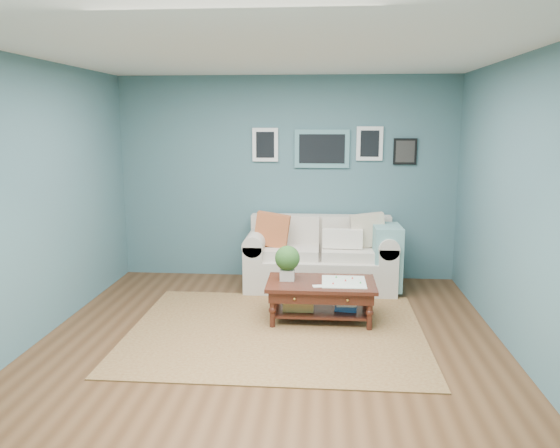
# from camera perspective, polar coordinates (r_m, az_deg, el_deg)

# --- Properties ---
(room_shell) EXTENTS (5.00, 5.02, 2.70)m
(room_shell) POSITION_cam_1_polar(r_m,az_deg,el_deg) (4.92, -1.14, 1.92)
(room_shell) COLOR brown
(room_shell) RESTS_ON ground
(area_rug) EXTENTS (2.97, 2.38, 0.01)m
(area_rug) POSITION_cam_1_polar(r_m,az_deg,el_deg) (5.66, -0.41, -11.13)
(area_rug) COLOR brown
(area_rug) RESTS_ON ground
(loveseat) EXTENTS (1.93, 0.88, 0.99)m
(loveseat) POSITION_cam_1_polar(r_m,az_deg,el_deg) (7.02, 4.92, -3.40)
(loveseat) COLOR beige
(loveseat) RESTS_ON ground
(coffee_table) EXTENTS (1.15, 0.67, 0.80)m
(coffee_table) POSITION_cam_1_polar(r_m,az_deg,el_deg) (5.87, 3.71, -6.70)
(coffee_table) COLOR #351A10
(coffee_table) RESTS_ON ground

